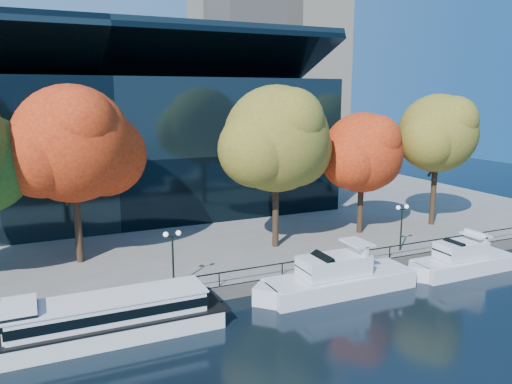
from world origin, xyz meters
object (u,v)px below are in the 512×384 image
cruiser_near (334,278)px  tree_2 (75,146)px  cruiser_far (460,260)px  lamp_1 (173,246)px  tour_boat (95,319)px  lamp_2 (402,217)px  tree_3 (278,141)px  tree_4 (364,154)px  tree_5 (439,135)px

cruiser_near → tree_2: bearing=144.2°
cruiser_far → lamp_1: 23.27m
tour_boat → cruiser_far: size_ratio=1.57×
cruiser_far → lamp_2: size_ratio=2.52×
tree_2 → tree_3: tree_3 is taller
tree_3 → tree_4: tree_3 is taller
tree_3 → tree_5: size_ratio=1.06×
tree_2 → lamp_1: 11.67m
tour_boat → tree_2: (0.48, 12.03, 9.08)m
tree_2 → tree_5: size_ratio=1.06×
tour_boat → lamp_1: size_ratio=3.96×
tree_4 → tour_boat: bearing=-159.1°
tour_boat → cruiser_near: (16.82, 0.23, -0.14)m
lamp_1 → tree_4: bearing=16.8°
tree_5 → lamp_1: 30.37m
cruiser_near → tree_2: (-16.34, 11.80, 9.22)m
cruiser_near → tree_5: (18.15, 9.26, 9.13)m
cruiser_near → tree_5: 22.33m
lamp_2 → tree_3: bearing=149.1°
tree_2 → cruiser_far: bearing=-24.0°
tour_boat → cruiser_near: size_ratio=1.25×
tree_2 → tree_5: bearing=-4.2°
lamp_1 → lamp_2: same height
cruiser_near → tree_4: size_ratio=1.09×
cruiser_far → tree_4: size_ratio=0.87×
lamp_1 → lamp_2: bearing=0.0°
tour_boat → cruiser_near: bearing=0.8°
tree_4 → lamp_2: 7.78m
tree_2 → lamp_2: tree_2 is taller
tree_3 → lamp_1: size_ratio=3.51×
cruiser_near → tree_4: 15.57m
cruiser_far → lamp_1: lamp_1 is taller
tree_4 → lamp_1: bearing=-163.2°
tree_5 → lamp_2: tree_5 is taller
tree_3 → cruiser_far: bearing=-39.6°
tree_4 → lamp_1: (-20.47, -6.18, -4.72)m
tree_2 → lamp_1: bearing=-57.0°
tree_3 → tree_2: bearing=170.5°
cruiser_near → tour_boat: bearing=-179.2°
tree_2 → tree_4: 25.92m
cruiser_near → lamp_1: (-11.02, 3.61, 2.84)m
tree_3 → lamp_2: bearing=-30.9°
tour_boat → tree_4: bearing=20.9°
lamp_2 → cruiser_far: bearing=-58.7°
tree_3 → lamp_1: tree_3 is taller
tree_2 → tree_3: bearing=-9.5°
cruiser_near → tree_3: (-0.08, 9.08, 9.23)m
cruiser_far → lamp_1: bearing=169.4°
cruiser_near → cruiser_far: 11.68m
tour_boat → lamp_1: 7.46m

